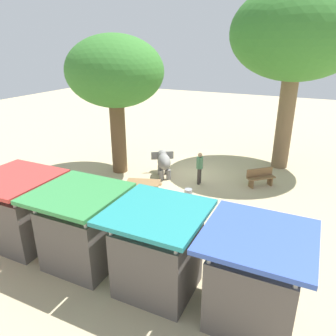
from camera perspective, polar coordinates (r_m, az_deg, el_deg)
The scene contains 12 objects.
ground_plane at distance 16.99m, azimuth 3.57°, elevation -1.26°, with size 60.00×60.00×0.00m, color tan.
elephant at distance 16.63m, azimuth -0.79°, elevation 1.18°, with size 1.55×1.69×1.23m.
person_handler at distance 15.67m, azimuth 5.66°, elevation 0.39°, with size 0.32×0.51×1.62m.
shade_tree_main at distance 18.08m, azimuth 21.95°, elevation 21.17°, with size 6.56×6.02×9.33m.
shade_tree_secondary at distance 16.52m, azimuth -9.49°, elevation 16.31°, with size 4.95×4.53×7.00m.
wooden_bench at distance 16.17m, azimuth 16.15°, elevation -1.52°, with size 1.30×1.24×0.88m.
picnic_table_near at distance 14.32m, azimuth -4.48°, elevation -3.21°, with size 1.88×1.87×0.78m.
market_stall_blue at distance 8.44m, azimuth 14.99°, elevation -19.19°, with size 2.50×2.50×2.52m.
market_stall_teal at distance 9.06m, azimuth -1.90°, elevation -15.18°, with size 2.50×2.50×2.52m.
market_stall_green at distance 10.31m, azimuth -15.13°, elevation -11.00°, with size 2.50×2.50×2.52m.
market_stall_red at distance 12.00m, azimuth -24.80°, elevation -7.48°, with size 2.50×2.50×2.52m.
feed_bucket at distance 14.69m, azimuth 3.64°, elevation -4.36°, with size 0.36×0.36×0.32m, color gray.
Camera 1 is at (-5.72, 14.61, 6.53)m, focal length 34.18 mm.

